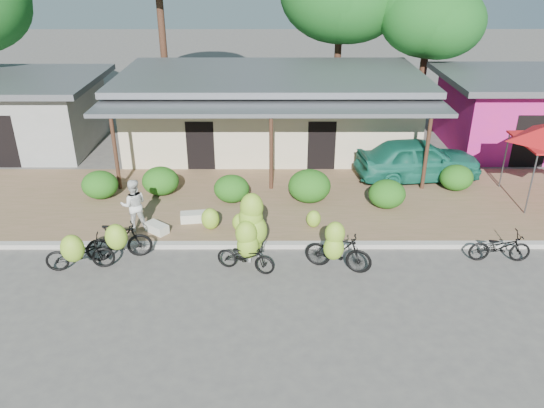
{
  "coord_description": "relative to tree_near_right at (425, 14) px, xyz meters",
  "views": [
    {
      "loc": [
        -0.0,
        -11.85,
        8.15
      ],
      "look_at": [
        0.03,
        2.52,
        1.2
      ],
      "focal_mm": 35.0,
      "sensor_mm": 36.0,
      "label": 1
    }
  ],
  "objects": [
    {
      "name": "bike_center",
      "position": [
        -7.93,
        -13.58,
        -4.46
      ],
      "size": [
        1.79,
        1.38,
        2.13
      ],
      "rotation": [
        0.0,
        0.0,
        1.25
      ],
      "color": "black",
      "rests_on": "ground"
    },
    {
      "name": "hedge_1",
      "position": [
        -11.28,
        -9.01,
        -4.71
      ],
      "size": [
        1.31,
        1.18,
        1.02
      ],
      "primitive_type": "ellipsoid",
      "color": "#1A5012",
      "rests_on": "sidewalk"
    },
    {
      "name": "hedge_4",
      "position": [
        -3.36,
        -10.1,
        -4.73
      ],
      "size": [
        1.26,
        1.13,
        0.98
      ],
      "primitive_type": "ellipsoid",
      "color": "#1A5012",
      "rests_on": "sidewalk"
    },
    {
      "name": "hedge_2",
      "position": [
        -8.69,
        -9.62,
        -4.74
      ],
      "size": [
        1.24,
        1.11,
        0.96
      ],
      "primitive_type": "ellipsoid",
      "color": "#1A5012",
      "rests_on": "sidewalk"
    },
    {
      "name": "shop_main",
      "position": [
        -7.31,
        -3.68,
        -3.62
      ],
      "size": [
        13.0,
        8.5,
        3.35
      ],
      "color": "beige",
      "rests_on": "ground"
    },
    {
      "name": "tree_near_right",
      "position": [
        0.0,
        0.0,
        0.0
      ],
      "size": [
        4.9,
        4.75,
        7.16
      ],
      "color": "#44281B",
      "rests_on": "ground"
    },
    {
      "name": "bike_right",
      "position": [
        -5.49,
        -13.96,
        -4.62
      ],
      "size": [
        1.96,
        1.42,
        1.79
      ],
      "rotation": [
        0.0,
        0.0,
        1.23
      ],
      "color": "black",
      "rests_on": "ground"
    },
    {
      "name": "shop_pink",
      "position": [
        3.19,
        -3.62,
        -3.67
      ],
      "size": [
        6.0,
        6.0,
        3.25
      ],
      "color": "#C31E6D",
      "rests_on": "ground"
    },
    {
      "name": "bike_far_left",
      "position": [
        -12.62,
        -13.91,
        -4.75
      ],
      "size": [
        1.96,
        1.38,
        1.43
      ],
      "rotation": [
        0.0,
        0.0,
        1.73
      ],
      "color": "black",
      "rests_on": "ground"
    },
    {
      "name": "shop_grey",
      "position": [
        -18.31,
        -3.62,
        -3.72
      ],
      "size": [
        7.0,
        6.0,
        3.15
      ],
      "color": "gray",
      "rests_on": "ground"
    },
    {
      "name": "hedge_0",
      "position": [
        -13.37,
        -9.31,
        -4.72
      ],
      "size": [
        1.27,
        1.14,
        0.99
      ],
      "primitive_type": "ellipsoid",
      "color": "#1A5012",
      "rests_on": "sidewalk"
    },
    {
      "name": "ground",
      "position": [
        -7.31,
        -14.61,
        -5.34
      ],
      "size": [
        100.0,
        100.0,
        0.0
      ],
      "primitive_type": "plane",
      "color": "#4F4C49",
      "rests_on": "ground"
    },
    {
      "name": "loose_banana_c",
      "position": [
        -5.96,
        -11.54,
        -4.93
      ],
      "size": [
        0.46,
        0.39,
        0.58
      ],
      "primitive_type": "ellipsoid",
      "color": "#9ECC33",
      "rests_on": "sidewalk"
    },
    {
      "name": "bike_left",
      "position": [
        -11.66,
        -13.36,
        -4.69
      ],
      "size": [
        1.94,
        1.37,
        1.45
      ],
      "rotation": [
        0.0,
        0.0,
        1.82
      ],
      "color": "black",
      "rests_on": "ground"
    },
    {
      "name": "loose_banana_b",
      "position": [
        -8.29,
        -11.81,
        -4.92
      ],
      "size": [
        0.48,
        0.41,
        0.6
      ],
      "primitive_type": "ellipsoid",
      "color": "#9ECC33",
      "rests_on": "sidewalk"
    },
    {
      "name": "sidewalk",
      "position": [
        -7.31,
        -9.61,
        -5.28
      ],
      "size": [
        60.0,
        6.0,
        0.12
      ],
      "primitive_type": "cube",
      "color": "#886049",
      "rests_on": "ground"
    },
    {
      "name": "hedge_5",
      "position": [
        -0.53,
        -8.63,
        -4.75
      ],
      "size": [
        1.21,
        1.09,
        0.94
      ],
      "primitive_type": "ellipsoid",
      "color": "#1A5012",
      "rests_on": "sidewalk"
    },
    {
      "name": "vendor",
      "position": [
        -7.82,
        -13.32,
        -4.38
      ],
      "size": [
        0.84,
        0.8,
        1.93
      ],
      "primitive_type": "imported",
      "rotation": [
        0.0,
        0.0,
        3.82
      ],
      "color": "gray",
      "rests_on": "ground"
    },
    {
      "name": "loose_banana_a",
      "position": [
        -9.23,
        -11.66,
        -4.86
      ],
      "size": [
        0.57,
        0.48,
        0.71
      ],
      "primitive_type": "ellipsoid",
      "color": "#9ECC33",
      "rests_on": "sidewalk"
    },
    {
      "name": "teal_van",
      "position": [
        -1.71,
        -7.61,
        -4.42
      ],
      "size": [
        4.89,
        2.47,
        1.6
      ],
      "primitive_type": "imported",
      "rotation": [
        0.0,
        0.0,
        1.7
      ],
      "color": "#166651",
      "rests_on": "sidewalk"
    },
    {
      "name": "sack_near",
      "position": [
        -9.83,
        -11.13,
        -5.07
      ],
      "size": [
        0.9,
        0.51,
        0.3
      ],
      "primitive_type": "cube",
      "rotation": [
        0.0,
        0.0,
        0.14
      ],
      "color": "beige",
      "rests_on": "sidewalk"
    },
    {
      "name": "curb",
      "position": [
        -7.31,
        -12.61,
        -5.27
      ],
      "size": [
        60.0,
        0.25,
        0.15
      ],
      "primitive_type": "cube",
      "color": "#A8A399",
      "rests_on": "ground"
    },
    {
      "name": "hedge_3",
      "position": [
        -5.98,
        -9.61,
        -4.64
      ],
      "size": [
        1.48,
        1.34,
        1.16
      ],
      "primitive_type": "ellipsoid",
      "color": "#1A5012",
      "rests_on": "sidewalk"
    },
    {
      "name": "bike_far_right",
      "position": [
        -0.77,
        -13.39,
        -4.88
      ],
      "size": [
        1.76,
        0.66,
        0.92
      ],
      "rotation": [
        0.0,
        0.0,
        1.54
      ],
      "color": "black",
      "rests_on": "ground"
    },
    {
      "name": "sack_far",
      "position": [
        -10.9,
        -11.86,
        -5.08
      ],
      "size": [
        0.82,
        0.76,
        0.28
      ],
      "primitive_type": "cube",
      "rotation": [
        0.0,
        0.0,
        -0.67
      ],
      "color": "beige",
      "rests_on": "sidewalk"
    },
    {
      "name": "bystander",
      "position": [
        -11.58,
        -11.65,
        -4.38
      ],
      "size": [
        0.93,
        0.8,
        1.68
      ],
      "primitive_type": "imported",
      "rotation": [
        0.0,
        0.0,
        3.36
      ],
      "color": "silver",
      "rests_on": "sidewalk"
    }
  ]
}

